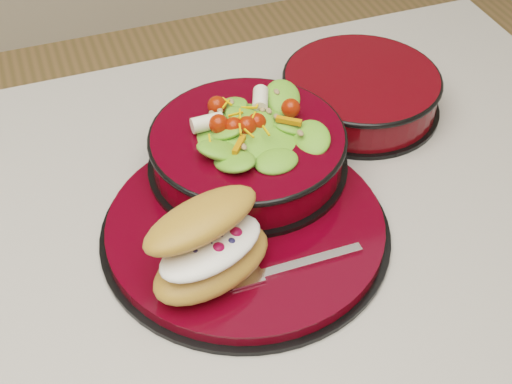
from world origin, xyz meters
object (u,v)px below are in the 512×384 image
object	(u,v)px
croissant	(209,245)
extra_bowl	(361,91)
dinner_plate	(246,227)
salad_bowl	(247,143)
fork	(292,266)

from	to	relation	value
croissant	extra_bowl	size ratio (longest dim) A/B	0.71
dinner_plate	extra_bowl	world-z (taller)	extra_bowl
dinner_plate	extra_bowl	bearing A→B (deg)	37.07
salad_bowl	fork	distance (m)	0.17
fork	extra_bowl	world-z (taller)	extra_bowl
salad_bowl	croissant	xyz separation A→B (m)	(-0.09, -0.14, 0.00)
dinner_plate	salad_bowl	size ratio (longest dim) A/B	1.36
fork	extra_bowl	bearing A→B (deg)	-38.78
dinner_plate	fork	world-z (taller)	fork
salad_bowl	dinner_plate	bearing A→B (deg)	-110.63
fork	extra_bowl	distance (m)	0.32
dinner_plate	croissant	xyz separation A→B (m)	(-0.06, -0.05, 0.05)
salad_bowl	extra_bowl	distance (m)	0.21
salad_bowl	extra_bowl	size ratio (longest dim) A/B	1.10
dinner_plate	fork	distance (m)	0.08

